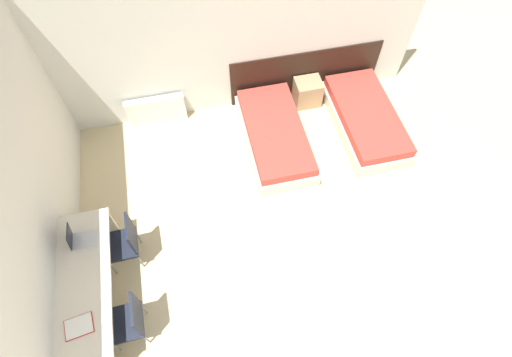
% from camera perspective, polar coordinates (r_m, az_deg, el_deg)
% --- Properties ---
extents(wall_back, '(6.15, 0.05, 2.70)m').
position_cam_1_polar(wall_back, '(6.19, -4.23, 19.17)').
color(wall_back, silver).
rests_on(wall_back, ground_plane).
extents(wall_left, '(0.05, 5.27, 2.70)m').
position_cam_1_polar(wall_left, '(5.06, -29.44, -2.71)').
color(wall_left, silver).
rests_on(wall_left, ground_plane).
extents(headboard_panel, '(2.56, 0.03, 0.91)m').
position_cam_1_polar(headboard_panel, '(7.00, 7.04, 14.63)').
color(headboard_panel, black).
rests_on(headboard_panel, ground_plane).
extents(bed_near_window, '(0.93, 1.89, 0.40)m').
position_cam_1_polar(bed_near_window, '(6.39, 2.72, 6.10)').
color(bed_near_window, beige).
rests_on(bed_near_window, ground_plane).
extents(bed_near_door, '(0.93, 1.89, 0.40)m').
position_cam_1_polar(bed_near_door, '(6.84, 15.35, 8.13)').
color(bed_near_door, beige).
rests_on(bed_near_door, ground_plane).
extents(nightstand, '(0.44, 0.37, 0.47)m').
position_cam_1_polar(nightstand, '(7.01, 7.36, 12.13)').
color(nightstand, tan).
rests_on(nightstand, ground_plane).
extents(radiator, '(0.95, 0.12, 0.52)m').
position_cam_1_polar(radiator, '(6.83, -14.02, 9.42)').
color(radiator, silver).
rests_on(radiator, ground_plane).
extents(desk, '(0.62, 1.81, 0.72)m').
position_cam_1_polar(desk, '(5.25, -22.87, -13.89)').
color(desk, beige).
rests_on(desk, ground_plane).
extents(chair_near_laptop, '(0.43, 0.43, 0.90)m').
position_cam_1_polar(chair_near_laptop, '(5.39, -18.26, -8.56)').
color(chair_near_laptop, black).
rests_on(chair_near_laptop, ground_plane).
extents(chair_near_notebook, '(0.43, 0.43, 0.90)m').
position_cam_1_polar(chair_near_notebook, '(5.04, -17.69, -18.74)').
color(chair_near_notebook, black).
rests_on(chair_near_notebook, ground_plane).
extents(laptop, '(0.31, 0.23, 0.31)m').
position_cam_1_polar(laptop, '(5.26, -23.88, -7.89)').
color(laptop, silver).
rests_on(laptop, desk).
extents(open_notebook, '(0.33, 0.27, 0.02)m').
position_cam_1_polar(open_notebook, '(4.95, -23.98, -18.73)').
color(open_notebook, '#B21E1E').
rests_on(open_notebook, desk).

